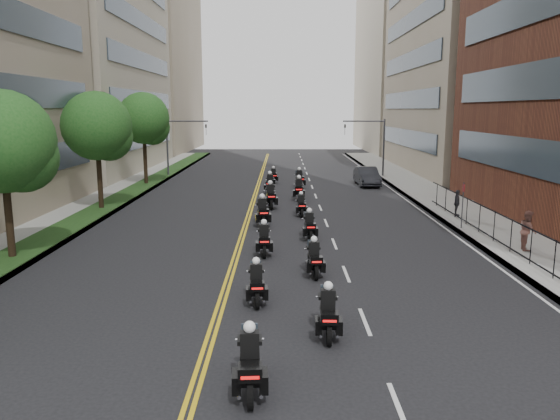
{
  "coord_description": "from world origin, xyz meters",
  "views": [
    {
      "loc": [
        0.61,
        -11.08,
        6.51
      ],
      "look_at": [
        0.52,
        15.39,
        1.62
      ],
      "focal_mm": 35.0,
      "sensor_mm": 36.0,
      "label": 1
    }
  ],
  "objects_px": {
    "motorcycle_11": "(299,180)",
    "parked_sedan": "(367,176)",
    "motorcycle_2": "(256,285)",
    "motorcycle_3": "(314,260)",
    "motorcycle_4": "(264,241)",
    "motorcycle_1": "(328,315)",
    "motorcycle_5": "(309,227)",
    "motorcycle_9": "(299,190)",
    "pedestrian_c": "(457,203)",
    "motorcycle_0": "(250,365)",
    "motorcycle_12": "(274,176)",
    "motorcycle_7": "(301,206)",
    "pedestrian_b": "(528,230)",
    "motorcycle_6": "(262,213)",
    "motorcycle_8": "(270,197)",
    "motorcycle_10": "(270,185)"
  },
  "relations": [
    {
      "from": "motorcycle_3",
      "to": "motorcycle_11",
      "type": "bearing_deg",
      "value": 86.24
    },
    {
      "from": "motorcycle_7",
      "to": "motorcycle_9",
      "type": "relative_size",
      "value": 0.85
    },
    {
      "from": "motorcycle_7",
      "to": "parked_sedan",
      "type": "height_order",
      "value": "parked_sedan"
    },
    {
      "from": "motorcycle_8",
      "to": "motorcycle_11",
      "type": "distance_m",
      "value": 9.68
    },
    {
      "from": "motorcycle_0",
      "to": "motorcycle_9",
      "type": "distance_m",
      "value": 27.7
    },
    {
      "from": "motorcycle_7",
      "to": "motorcycle_12",
      "type": "bearing_deg",
      "value": 95.31
    },
    {
      "from": "motorcycle_1",
      "to": "motorcycle_12",
      "type": "xyz_separation_m",
      "value": [
        -2.08,
        33.53,
        -0.03
      ]
    },
    {
      "from": "motorcycle_4",
      "to": "parked_sedan",
      "type": "relative_size",
      "value": 0.45
    },
    {
      "from": "motorcycle_2",
      "to": "motorcycle_5",
      "type": "height_order",
      "value": "motorcycle_5"
    },
    {
      "from": "motorcycle_9",
      "to": "motorcycle_0",
      "type": "bearing_deg",
      "value": -92.59
    },
    {
      "from": "motorcycle_3",
      "to": "motorcycle_6",
      "type": "height_order",
      "value": "motorcycle_6"
    },
    {
      "from": "motorcycle_3",
      "to": "parked_sedan",
      "type": "distance_m",
      "value": 26.76
    },
    {
      "from": "motorcycle_9",
      "to": "motorcycle_5",
      "type": "bearing_deg",
      "value": -87.73
    },
    {
      "from": "motorcycle_8",
      "to": "pedestrian_b",
      "type": "distance_m",
      "value": 16.72
    },
    {
      "from": "motorcycle_3",
      "to": "motorcycle_11",
      "type": "distance_m",
      "value": 24.46
    },
    {
      "from": "motorcycle_11",
      "to": "motorcycle_7",
      "type": "bearing_deg",
      "value": -98.12
    },
    {
      "from": "motorcycle_11",
      "to": "parked_sedan",
      "type": "height_order",
      "value": "motorcycle_11"
    },
    {
      "from": "motorcycle_6",
      "to": "motorcycle_9",
      "type": "bearing_deg",
      "value": 68.6
    },
    {
      "from": "motorcycle_11",
      "to": "parked_sedan",
      "type": "xyz_separation_m",
      "value": [
        5.9,
        1.59,
        0.11
      ]
    },
    {
      "from": "pedestrian_b",
      "to": "parked_sedan",
      "type": "bearing_deg",
      "value": 21.06
    },
    {
      "from": "parked_sedan",
      "to": "pedestrian_b",
      "type": "distance_m",
      "value": 22.96
    },
    {
      "from": "motorcycle_9",
      "to": "motorcycle_10",
      "type": "xyz_separation_m",
      "value": [
        -2.18,
        2.92,
        -0.01
      ]
    },
    {
      "from": "motorcycle_5",
      "to": "motorcycle_9",
      "type": "height_order",
      "value": "motorcycle_9"
    },
    {
      "from": "motorcycle_10",
      "to": "pedestrian_c",
      "type": "distance_m",
      "value": 15.16
    },
    {
      "from": "motorcycle_1",
      "to": "pedestrian_b",
      "type": "xyz_separation_m",
      "value": [
        9.92,
        9.35,
        0.43
      ]
    },
    {
      "from": "motorcycle_1",
      "to": "motorcycle_5",
      "type": "height_order",
      "value": "motorcycle_1"
    },
    {
      "from": "motorcycle_6",
      "to": "motorcycle_10",
      "type": "bearing_deg",
      "value": 82.34
    },
    {
      "from": "motorcycle_2",
      "to": "motorcycle_3",
      "type": "bearing_deg",
      "value": 50.75
    },
    {
      "from": "motorcycle_0",
      "to": "motorcycle_8",
      "type": "xyz_separation_m",
      "value": [
        -0.02,
        24.21,
        0.06
      ]
    },
    {
      "from": "motorcycle_8",
      "to": "motorcycle_12",
      "type": "height_order",
      "value": "motorcycle_8"
    },
    {
      "from": "motorcycle_2",
      "to": "pedestrian_c",
      "type": "xyz_separation_m",
      "value": [
        11.45,
        14.66,
        0.33
      ]
    },
    {
      "from": "motorcycle_12",
      "to": "motorcycle_11",
      "type": "bearing_deg",
      "value": -61.18
    },
    {
      "from": "motorcycle_10",
      "to": "motorcycle_11",
      "type": "relative_size",
      "value": 1.02
    },
    {
      "from": "parked_sedan",
      "to": "pedestrian_b",
      "type": "height_order",
      "value": "pedestrian_b"
    },
    {
      "from": "motorcycle_4",
      "to": "motorcycle_10",
      "type": "relative_size",
      "value": 0.91
    },
    {
      "from": "motorcycle_7",
      "to": "pedestrian_c",
      "type": "relative_size",
      "value": 1.3
    },
    {
      "from": "motorcycle_4",
      "to": "pedestrian_c",
      "type": "bearing_deg",
      "value": 33.38
    },
    {
      "from": "motorcycle_5",
      "to": "motorcycle_6",
      "type": "relative_size",
      "value": 0.88
    },
    {
      "from": "motorcycle_0",
      "to": "motorcycle_4",
      "type": "distance_m",
      "value": 12.3
    },
    {
      "from": "motorcycle_0",
      "to": "motorcycle_1",
      "type": "xyz_separation_m",
      "value": [
        2.08,
        3.24,
        -0.03
      ]
    },
    {
      "from": "motorcycle_0",
      "to": "motorcycle_2",
      "type": "distance_m",
      "value": 6.04
    },
    {
      "from": "motorcycle_4",
      "to": "motorcycle_9",
      "type": "height_order",
      "value": "motorcycle_9"
    },
    {
      "from": "motorcycle_0",
      "to": "motorcycle_7",
      "type": "height_order",
      "value": "motorcycle_0"
    },
    {
      "from": "pedestrian_c",
      "to": "pedestrian_b",
      "type": "bearing_deg",
      "value": -159.86
    },
    {
      "from": "motorcycle_8",
      "to": "motorcycle_10",
      "type": "height_order",
      "value": "motorcycle_8"
    },
    {
      "from": "motorcycle_3",
      "to": "motorcycle_8",
      "type": "xyz_separation_m",
      "value": [
        -2.04,
        15.04,
        0.11
      ]
    },
    {
      "from": "motorcycle_1",
      "to": "pedestrian_b",
      "type": "distance_m",
      "value": 13.63
    },
    {
      "from": "motorcycle_3",
      "to": "motorcycle_12",
      "type": "relative_size",
      "value": 1.03
    },
    {
      "from": "motorcycle_9",
      "to": "motorcycle_11",
      "type": "bearing_deg",
      "value": 89.25
    },
    {
      "from": "motorcycle_6",
      "to": "motorcycle_10",
      "type": "relative_size",
      "value": 1.02
    }
  ]
}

